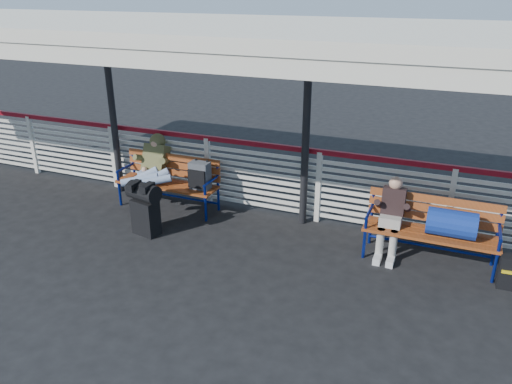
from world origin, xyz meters
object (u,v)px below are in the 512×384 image
at_px(bench_right, 443,224).
at_px(suitcase_side, 512,272).
at_px(luggage_stack, 145,207).
at_px(traveler_man, 150,174).
at_px(bench_left, 179,176).
at_px(companion_person, 391,216).

distance_m(bench_right, suitcase_side, 1.03).
xyz_separation_m(luggage_stack, bench_right, (4.28, 0.79, 0.15)).
bearing_deg(traveler_man, bench_right, 1.34).
bearing_deg(traveler_man, bench_left, 44.58).
xyz_separation_m(traveler_man, suitcase_side, (5.54, -0.19, -0.49)).
xyz_separation_m(bench_left, suitcase_side, (5.19, -0.53, -0.37)).
height_order(bench_right, suitcase_side, bench_right).
relative_size(bench_right, companion_person, 1.57).
relative_size(bench_left, bench_right, 1.00).
xyz_separation_m(bench_left, traveler_man, (-0.35, -0.34, 0.12)).
height_order(bench_right, companion_person, companion_person).
relative_size(companion_person, suitcase_side, 2.53).
xyz_separation_m(luggage_stack, traveler_man, (-0.35, 0.69, 0.25)).
height_order(luggage_stack, companion_person, companion_person).
height_order(luggage_stack, bench_right, bench_right).
relative_size(luggage_stack, traveler_man, 0.52).
bearing_deg(bench_left, luggage_stack, -90.27).
distance_m(luggage_stack, companion_person, 3.68).
bearing_deg(luggage_stack, suitcase_side, 17.09).
bearing_deg(luggage_stack, traveler_man, 128.33).
bearing_deg(suitcase_side, bench_right, 158.66).
bearing_deg(suitcase_side, bench_left, 170.93).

